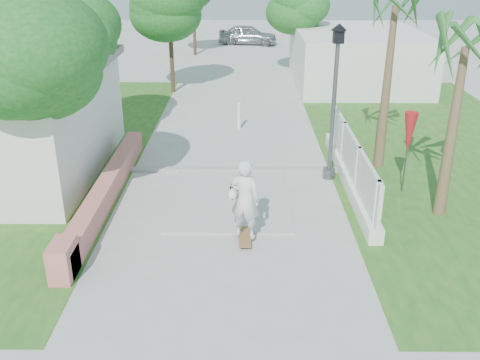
{
  "coord_description": "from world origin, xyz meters",
  "views": [
    {
      "loc": [
        0.38,
        -9.12,
        6.2
      ],
      "look_at": [
        0.29,
        2.75,
        1.1
      ],
      "focal_mm": 40.0,
      "sensor_mm": 36.0,
      "label": 1
    }
  ],
  "objects_px": {
    "patio_umbrella": "(409,135)",
    "parked_car": "(248,35)",
    "street_lamp": "(334,98)",
    "dog": "(233,193)",
    "skateboarder": "(243,197)",
    "bollard": "(239,116)"
  },
  "relations": [
    {
      "from": "dog",
      "to": "parked_car",
      "type": "xyz_separation_m",
      "value": [
        0.56,
        25.99,
        0.49
      ]
    },
    {
      "from": "street_lamp",
      "to": "bollard",
      "type": "height_order",
      "value": "street_lamp"
    },
    {
      "from": "parked_car",
      "to": "street_lamp",
      "type": "bearing_deg",
      "value": -167.76
    },
    {
      "from": "bollard",
      "to": "skateboarder",
      "type": "relative_size",
      "value": 0.38
    },
    {
      "from": "patio_umbrella",
      "to": "dog",
      "type": "relative_size",
      "value": 4.06
    },
    {
      "from": "skateboarder",
      "to": "parked_car",
      "type": "height_order",
      "value": "skateboarder"
    },
    {
      "from": "skateboarder",
      "to": "patio_umbrella",
      "type": "bearing_deg",
      "value": -130.49
    },
    {
      "from": "street_lamp",
      "to": "parked_car",
      "type": "height_order",
      "value": "street_lamp"
    },
    {
      "from": "street_lamp",
      "to": "dog",
      "type": "distance_m",
      "value": 3.91
    },
    {
      "from": "patio_umbrella",
      "to": "parked_car",
      "type": "bearing_deg",
      "value": 99.28
    },
    {
      "from": "skateboarder",
      "to": "dog",
      "type": "distance_m",
      "value": 2.17
    },
    {
      "from": "street_lamp",
      "to": "dog",
      "type": "bearing_deg",
      "value": -151.02
    },
    {
      "from": "bollard",
      "to": "parked_car",
      "type": "height_order",
      "value": "parked_car"
    },
    {
      "from": "bollard",
      "to": "patio_umbrella",
      "type": "height_order",
      "value": "patio_umbrella"
    },
    {
      "from": "patio_umbrella",
      "to": "skateboarder",
      "type": "xyz_separation_m",
      "value": [
        -4.44,
        -2.56,
        -0.68
      ]
    },
    {
      "from": "dog",
      "to": "patio_umbrella",
      "type": "bearing_deg",
      "value": 6.41
    },
    {
      "from": "street_lamp",
      "to": "dog",
      "type": "xyz_separation_m",
      "value": [
        -2.82,
        -1.56,
        -2.22
      ]
    },
    {
      "from": "street_lamp",
      "to": "patio_umbrella",
      "type": "height_order",
      "value": "street_lamp"
    },
    {
      "from": "bollard",
      "to": "patio_umbrella",
      "type": "relative_size",
      "value": 0.47
    },
    {
      "from": "bollard",
      "to": "skateboarder",
      "type": "height_order",
      "value": "skateboarder"
    },
    {
      "from": "street_lamp",
      "to": "bollard",
      "type": "relative_size",
      "value": 4.07
    },
    {
      "from": "skateboarder",
      "to": "parked_car",
      "type": "bearing_deg",
      "value": -71.01
    }
  ]
}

